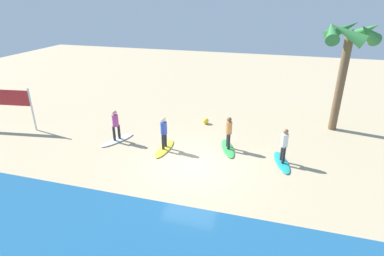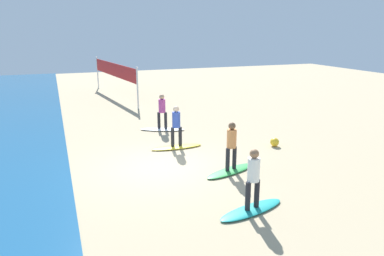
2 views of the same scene
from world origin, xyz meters
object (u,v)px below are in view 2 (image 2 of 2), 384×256
(surfer_teal, at_px, (253,175))
(surfer_green, at_px, (232,143))
(surfboard_teal, at_px, (252,210))
(volleyball_net, at_px, (114,71))
(surfer_white, at_px, (162,109))
(surfboard_green, at_px, (231,171))
(surfer_yellow, at_px, (176,123))
(surfboard_yellow, at_px, (177,147))
(beach_ball, at_px, (275,142))
(surfboard_white, at_px, (162,129))

(surfer_teal, bearing_deg, surfer_green, -15.03)
(surfboard_teal, distance_m, volleyball_net, 18.24)
(surfer_green, bearing_deg, surfer_white, 6.61)
(surfboard_green, height_order, surfer_green, surfer_green)
(surfer_green, distance_m, surfer_white, 5.88)
(surfer_teal, xyz_separation_m, surfer_yellow, (5.73, 0.19, 0.00))
(surfboard_green, height_order, surfboard_yellow, same)
(surfboard_teal, distance_m, surfer_green, 2.92)
(surfboard_yellow, height_order, beach_ball, beach_ball)
(surfer_teal, bearing_deg, surfer_white, -0.23)
(surfer_white, bearing_deg, surfboard_white, 0.00)
(volleyball_net, distance_m, beach_ball, 14.36)
(volleyball_net, bearing_deg, beach_ball, -162.71)
(surfboard_green, bearing_deg, surfer_teal, 55.85)
(surfer_teal, height_order, surfer_yellow, same)
(surfboard_green, height_order, volleyball_net, volleyball_net)
(surfboard_white, distance_m, surfer_white, 0.99)
(surfboard_yellow, xyz_separation_m, beach_ball, (-1.21, -3.83, 0.13))
(surfboard_green, bearing_deg, surfboard_yellow, -92.84)
(surfboard_green, bearing_deg, volleyball_net, -104.30)
(surfer_teal, height_order, surfboard_green, surfer_teal)
(surfer_teal, bearing_deg, beach_ball, -38.88)
(surfboard_green, xyz_separation_m, volleyball_net, (15.49, 1.31, 1.74))
(surfboard_teal, bearing_deg, surfboard_yellow, -102.33)
(surfboard_white, bearing_deg, beach_ball, 155.50)
(surfboard_teal, height_order, surfboard_white, same)
(surfboard_yellow, bearing_deg, surfer_teal, 93.19)
(surfer_teal, relative_size, surfer_green, 1.00)
(surfboard_teal, bearing_deg, surfboard_white, -104.42)
(surfboard_white, distance_m, volleyball_net, 9.82)
(surfboard_teal, height_order, surfer_yellow, surfer_yellow)
(surfboard_green, distance_m, surfboard_white, 5.88)
(volleyball_net, bearing_deg, surfer_green, -175.17)
(surfer_teal, xyz_separation_m, surfer_green, (2.65, -0.71, 0.00))
(surfboard_teal, xyz_separation_m, volleyball_net, (18.15, 0.60, 1.74))
(surfer_green, xyz_separation_m, surfboard_yellow, (3.07, 0.90, -0.99))
(surfboard_yellow, height_order, surfer_yellow, surfer_yellow)
(beach_ball, bearing_deg, surfer_green, 122.48)
(surfer_teal, bearing_deg, volleyball_net, 1.88)
(surfboard_white, relative_size, surfer_white, 1.28)
(surfer_green, bearing_deg, beach_ball, -57.52)
(surfer_teal, distance_m, volleyball_net, 18.17)
(surfboard_white, relative_size, volleyball_net, 0.23)
(surfboard_yellow, relative_size, surfer_yellow, 1.28)
(surfer_green, relative_size, surfer_yellow, 1.00)
(surfboard_teal, height_order, volleyball_net, volleyball_net)
(surfer_green, height_order, surfer_white, same)
(surfer_yellow, relative_size, beach_ball, 4.59)
(surfboard_yellow, bearing_deg, volleyball_net, -86.78)
(surfer_green, height_order, volleyball_net, volleyball_net)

